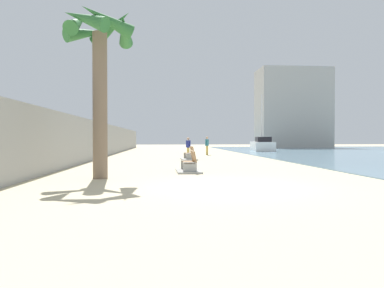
{
  "coord_description": "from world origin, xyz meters",
  "views": [
    {
      "loc": [
        -2.09,
        -10.6,
        1.53
      ],
      "look_at": [
        -0.31,
        11.03,
        1.19
      ],
      "focal_mm": 31.49,
      "sensor_mm": 36.0,
      "label": 1
    }
  ],
  "objects_px": {
    "person_walking": "(188,146)",
    "boat_nearest": "(262,145)",
    "bench_near": "(189,167)",
    "bench_far": "(189,157)",
    "person_standing": "(207,144)",
    "palm_tree": "(99,52)"
  },
  "relations": [
    {
      "from": "person_walking",
      "to": "bench_near",
      "type": "bearing_deg",
      "value": -93.87
    },
    {
      "from": "palm_tree",
      "to": "person_standing",
      "type": "bearing_deg",
      "value": 70.44
    },
    {
      "from": "bench_near",
      "to": "boat_nearest",
      "type": "xyz_separation_m",
      "value": [
        10.96,
        25.35,
        0.5
      ]
    },
    {
      "from": "palm_tree",
      "to": "bench_far",
      "type": "bearing_deg",
      "value": 69.16
    },
    {
      "from": "palm_tree",
      "to": "person_walking",
      "type": "relative_size",
      "value": 4.12
    },
    {
      "from": "bench_far",
      "to": "person_standing",
      "type": "bearing_deg",
      "value": 72.54
    },
    {
      "from": "bench_near",
      "to": "person_walking",
      "type": "distance_m",
      "value": 11.97
    },
    {
      "from": "person_standing",
      "to": "boat_nearest",
      "type": "height_order",
      "value": "boat_nearest"
    },
    {
      "from": "bench_near",
      "to": "person_standing",
      "type": "bearing_deg",
      "value": 79.8
    },
    {
      "from": "palm_tree",
      "to": "person_standing",
      "type": "relative_size",
      "value": 3.9
    },
    {
      "from": "bench_far",
      "to": "person_standing",
      "type": "relative_size",
      "value": 1.23
    },
    {
      "from": "palm_tree",
      "to": "boat_nearest",
      "type": "bearing_deg",
      "value": 62.2
    },
    {
      "from": "person_walking",
      "to": "bench_far",
      "type": "bearing_deg",
      "value": -92.51
    },
    {
      "from": "bench_near",
      "to": "bench_far",
      "type": "height_order",
      "value": "same"
    },
    {
      "from": "person_walking",
      "to": "person_standing",
      "type": "xyz_separation_m",
      "value": [
        2.07,
        4.04,
        0.06
      ]
    },
    {
      "from": "bench_near",
      "to": "person_standing",
      "type": "xyz_separation_m",
      "value": [
        2.87,
        15.97,
        0.79
      ]
    },
    {
      "from": "person_walking",
      "to": "person_standing",
      "type": "bearing_deg",
      "value": 62.92
    },
    {
      "from": "person_walking",
      "to": "boat_nearest",
      "type": "xyz_separation_m",
      "value": [
        10.16,
        13.43,
        -0.22
      ]
    },
    {
      "from": "bench_far",
      "to": "person_walking",
      "type": "distance_m",
      "value": 3.03
    },
    {
      "from": "bench_far",
      "to": "person_standing",
      "type": "distance_m",
      "value": 7.36
    },
    {
      "from": "palm_tree",
      "to": "person_standing",
      "type": "height_order",
      "value": "palm_tree"
    },
    {
      "from": "palm_tree",
      "to": "bench_far",
      "type": "xyz_separation_m",
      "value": [
        4.3,
        11.29,
        -4.65
      ]
    }
  ]
}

